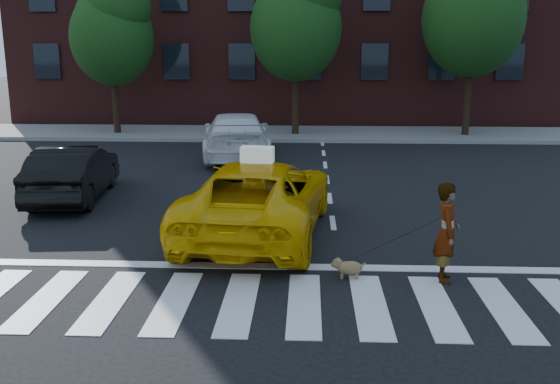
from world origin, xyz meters
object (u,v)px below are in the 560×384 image
at_px(tree_mid, 297,17).
at_px(white_suv, 236,135).
at_px(tree_left, 112,27).
at_px(tree_right, 475,5).
at_px(dog, 347,267).
at_px(black_sedan, 73,172).
at_px(woman, 447,232).
at_px(taxi, 258,197).

xyz_separation_m(tree_mid, white_suv, (-1.93, -4.88, -4.07)).
distance_m(tree_left, white_suv, 8.26).
height_order(tree_right, dog, tree_right).
xyz_separation_m(tree_mid, dog, (1.18, -15.89, -4.65)).
relative_size(tree_mid, black_sedan, 1.69).
distance_m(tree_right, woman, 17.03).
bearing_deg(white_suv, taxi, 92.42).
relative_size(tree_right, dog, 12.93).
height_order(tree_right, black_sedan, tree_right).
distance_m(tree_left, taxi, 15.57).
bearing_deg(tree_mid, woman, -80.02).
relative_size(black_sedan, dog, 7.04).
distance_m(tree_mid, taxi, 14.04).
xyz_separation_m(woman, dog, (-1.62, 0.01, -0.64)).
distance_m(tree_right, white_suv, 11.12).
distance_m(taxi, dog, 3.04).
bearing_deg(white_suv, tree_mid, -118.68).
relative_size(white_suv, woman, 3.20).
height_order(tree_mid, woman, tree_mid).
distance_m(tree_mid, tree_right, 7.01).
relative_size(tree_left, tree_right, 0.84).
bearing_deg(black_sedan, tree_left, -84.72).
bearing_deg(dog, tree_mid, 104.80).
relative_size(woman, dog, 2.81).
distance_m(black_sedan, dog, 8.37).
height_order(taxi, woman, woman).
bearing_deg(tree_left, white_suv, -41.22).
height_order(tree_left, tree_right, tree_right).
xyz_separation_m(taxi, dog, (1.69, -2.47, -0.57)).
bearing_deg(woman, tree_right, -7.75).
bearing_deg(tree_left, dog, -61.35).
xyz_separation_m(taxi, black_sedan, (-4.89, 2.69, -0.08)).
relative_size(black_sedan, white_suv, 0.78).
bearing_deg(black_sedan, woman, 141.97).
bearing_deg(tree_mid, black_sedan, -116.70).
height_order(black_sedan, dog, black_sedan).
bearing_deg(tree_right, white_suv, -151.37).
distance_m(tree_right, taxi, 16.02).
bearing_deg(dog, woman, 10.26).
relative_size(taxi, woman, 3.32).
bearing_deg(taxi, tree_right, -112.98).
height_order(woman, dog, woman).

